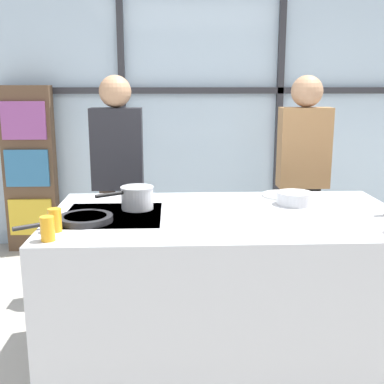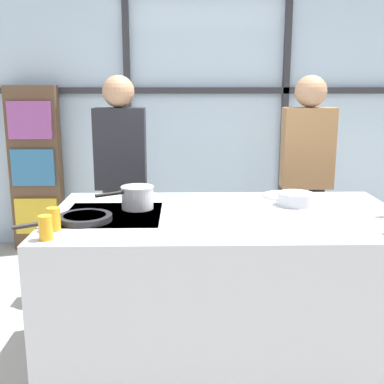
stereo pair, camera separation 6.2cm
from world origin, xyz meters
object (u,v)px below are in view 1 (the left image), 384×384
(spectator_center_left, at_px, (303,169))
(juice_glass_near, at_px, (48,229))
(saucepan, at_px, (137,197))
(spectator_far_left, at_px, (118,170))
(mixing_bowl, at_px, (295,198))
(frying_pan, at_px, (84,219))
(juice_glass_far, at_px, (55,220))
(white_plate, at_px, (283,195))

(spectator_center_left, bearing_deg, juice_glass_near, 43.17)
(saucepan, bearing_deg, spectator_far_left, 102.61)
(spectator_center_left, xyz_separation_m, mixing_bowl, (-0.28, -0.85, -0.02))
(frying_pan, bearing_deg, saucepan, 44.77)
(frying_pan, xyz_separation_m, juice_glass_far, (-0.11, -0.16, 0.04))
(frying_pan, bearing_deg, spectator_center_left, 38.77)
(frying_pan, bearing_deg, juice_glass_near, -109.91)
(spectator_center_left, bearing_deg, mixing_bowl, 71.75)
(white_plate, bearing_deg, saucepan, -163.09)
(frying_pan, relative_size, saucepan, 1.46)
(spectator_far_left, distance_m, spectator_center_left, 1.40)
(mixing_bowl, relative_size, juice_glass_near, 1.85)
(juice_glass_near, bearing_deg, frying_pan, 70.09)
(spectator_center_left, bearing_deg, spectator_far_left, -0.00)
(spectator_far_left, height_order, spectator_center_left, same)
(saucepan, relative_size, juice_glass_far, 2.75)
(juice_glass_far, bearing_deg, frying_pan, 55.57)
(saucepan, relative_size, mixing_bowl, 1.48)
(spectator_center_left, relative_size, saucepan, 5.37)
(frying_pan, xyz_separation_m, saucepan, (0.26, 0.25, 0.05))
(juice_glass_near, bearing_deg, juice_glass_far, 90.00)
(spectator_far_left, distance_m, white_plate, 1.28)
(spectator_center_left, xyz_separation_m, white_plate, (-0.30, -0.64, -0.05))
(white_plate, xyz_separation_m, juice_glass_near, (-1.26, -0.82, 0.05))
(spectator_far_left, bearing_deg, saucepan, 102.61)
(mixing_bowl, xyz_separation_m, juice_glass_near, (-1.28, -0.61, 0.02))
(frying_pan, distance_m, white_plate, 1.27)
(spectator_center_left, xyz_separation_m, juice_glass_near, (-1.56, -1.46, -0.00))
(spectator_far_left, distance_m, juice_glass_far, 1.33)
(spectator_center_left, height_order, juice_glass_near, spectator_center_left)
(juice_glass_far, bearing_deg, saucepan, 48.50)
(spectator_far_left, height_order, juice_glass_near, spectator_far_left)
(white_plate, bearing_deg, juice_glass_far, -151.55)
(saucepan, xyz_separation_m, juice_glass_near, (-0.36, -0.55, -0.01))
(spectator_far_left, bearing_deg, mixing_bowl, 142.83)
(juice_glass_near, bearing_deg, spectator_center_left, 43.17)
(mixing_bowl, height_order, juice_glass_far, juice_glass_far)
(white_plate, relative_size, juice_glass_near, 2.35)
(spectator_far_left, relative_size, frying_pan, 3.69)
(spectator_center_left, relative_size, mixing_bowl, 7.98)
(spectator_far_left, bearing_deg, frying_pan, 87.49)
(frying_pan, relative_size, white_plate, 1.70)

